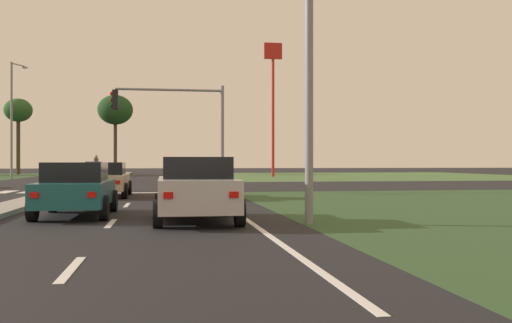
% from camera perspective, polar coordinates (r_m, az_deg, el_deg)
% --- Properties ---
extents(ground_plane, '(200.00, 200.00, 0.00)m').
position_cam_1_polar(ground_plane, '(35.64, -16.67, -2.42)').
color(ground_plane, black).
extents(grass_verge_far_right, '(35.00, 35.00, 0.01)m').
position_cam_1_polar(grass_verge_far_right, '(63.29, 10.16, -1.37)').
color(grass_verge_far_right, '#476B38').
rests_on(grass_verge_far_right, ground).
extents(median_island_far, '(1.20, 36.00, 0.14)m').
position_cam_1_polar(median_island_far, '(60.49, -13.49, -1.37)').
color(median_island_far, gray).
rests_on(median_island_far, ground).
extents(lane_dash_near, '(0.14, 2.00, 0.01)m').
position_cam_1_polar(lane_dash_near, '(8.54, -17.68, -10.02)').
color(lane_dash_near, silver).
rests_on(lane_dash_near, ground).
extents(lane_dash_second, '(0.14, 2.00, 0.01)m').
position_cam_1_polar(lane_dash_second, '(14.44, -14.05, -5.91)').
color(lane_dash_second, silver).
rests_on(lane_dash_second, ground).
extents(lane_dash_third, '(0.14, 2.00, 0.01)m').
position_cam_1_polar(lane_dash_third, '(20.41, -12.55, -4.19)').
color(lane_dash_third, silver).
rests_on(lane_dash_third, ground).
extents(edge_line_right, '(0.14, 24.00, 0.01)m').
position_cam_1_polar(edge_line_right, '(17.47, -2.11, -4.89)').
color(edge_line_right, silver).
rests_on(edge_line_right, ground).
extents(stop_bar_near, '(6.40, 0.50, 0.01)m').
position_cam_1_polar(stop_bar_near, '(28.34, -10.93, -3.03)').
color(stop_bar_near, silver).
rests_on(stop_bar_near, ground).
extents(crosswalk_bar_fourth, '(0.70, 2.80, 0.01)m').
position_cam_1_polar(crosswalk_bar_fourth, '(31.09, -23.36, -2.76)').
color(crosswalk_bar_fourth, silver).
rests_on(crosswalk_bar_fourth, ground).
extents(crosswalk_bar_fifth, '(0.70, 2.80, 0.01)m').
position_cam_1_polar(crosswalk_bar_fifth, '(30.83, -21.29, -2.78)').
color(crosswalk_bar_fifth, silver).
rests_on(crosswalk_bar_fifth, ground).
extents(car_silver_second, '(2.06, 4.23, 1.60)m').
position_cam_1_polar(car_silver_second, '(14.53, -5.89, -2.68)').
color(car_silver_second, '#B7B7BC').
rests_on(car_silver_second, ground).
extents(car_maroon_third, '(1.95, 4.48, 1.51)m').
position_cam_1_polar(car_maroon_third, '(61.81, -15.62, -0.69)').
color(car_maroon_third, maroon).
rests_on(car_maroon_third, ground).
extents(car_red_fourth, '(2.00, 4.28, 1.51)m').
position_cam_1_polar(car_red_fourth, '(24.07, -6.72, -1.73)').
color(car_red_fourth, '#A31919').
rests_on(car_red_fourth, ground).
extents(car_teal_fifth, '(1.95, 4.24, 1.47)m').
position_cam_1_polar(car_teal_fifth, '(16.61, -17.21, -2.56)').
color(car_teal_fifth, '#19565B').
rests_on(car_teal_fifth, ground).
extents(car_beige_sixth, '(2.08, 4.52, 1.46)m').
position_cam_1_polar(car_beige_sixth, '(25.49, -14.64, -1.68)').
color(car_beige_sixth, '#BCAD8E').
rests_on(car_beige_sixth, ground).
extents(traffic_signal_near_right, '(5.53, 0.32, 5.26)m').
position_cam_1_polar(traffic_signal_near_right, '(28.78, -7.51, 4.36)').
color(traffic_signal_near_right, gray).
rests_on(traffic_signal_near_right, ground).
extents(street_lamp_near, '(1.80, 2.00, 8.75)m').
position_cam_1_polar(street_lamp_near, '(14.23, 6.02, 14.01)').
color(street_lamp_near, gray).
rests_on(street_lamp_near, ground).
extents(street_lamp_third, '(1.12, 1.80, 10.04)m').
position_cam_1_polar(street_lamp_third, '(54.22, -22.76, 4.27)').
color(street_lamp_third, gray).
rests_on(street_lamp_third, ground).
extents(pedestrian_at_median, '(0.34, 0.34, 1.88)m').
position_cam_1_polar(pedestrian_at_median, '(44.42, -15.42, -0.28)').
color(pedestrian_at_median, '#9E8966').
rests_on(pedestrian_at_median, median_island_far).
extents(fastfood_pole_sign, '(1.80, 0.40, 13.38)m').
position_cam_1_polar(fastfood_pole_sign, '(58.63, 1.67, 7.93)').
color(fastfood_pole_sign, red).
rests_on(fastfood_pole_sign, ground).
extents(treeline_third, '(3.25, 3.25, 8.99)m').
position_cam_1_polar(treeline_third, '(74.51, -22.30, 4.54)').
color(treeline_third, '#423323').
rests_on(treeline_third, ground).
extents(treeline_fourth, '(4.30, 4.30, 9.74)m').
position_cam_1_polar(treeline_fourth, '(74.02, -13.64, 4.89)').
color(treeline_fourth, '#423323').
rests_on(treeline_fourth, ground).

